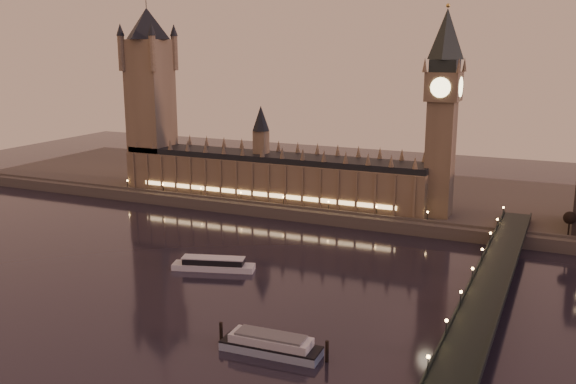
# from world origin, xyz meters

# --- Properties ---
(ground) EXTENTS (700.00, 700.00, 0.00)m
(ground) POSITION_xyz_m (0.00, 0.00, 0.00)
(ground) COLOR black
(ground) RESTS_ON ground
(far_embankment) EXTENTS (560.00, 130.00, 6.00)m
(far_embankment) POSITION_xyz_m (30.00, 165.00, 3.00)
(far_embankment) COLOR #423D35
(far_embankment) RESTS_ON ground
(palace_of_westminster) EXTENTS (180.00, 26.62, 52.00)m
(palace_of_westminster) POSITION_xyz_m (-40.12, 120.99, 21.71)
(palace_of_westminster) COLOR brown
(palace_of_westminster) RESTS_ON ground
(victoria_tower) EXTENTS (31.68, 31.68, 118.00)m
(victoria_tower) POSITION_xyz_m (-120.00, 121.00, 65.79)
(victoria_tower) COLOR brown
(victoria_tower) RESTS_ON ground
(big_ben) EXTENTS (17.68, 17.68, 104.00)m
(big_ben) POSITION_xyz_m (53.99, 120.99, 63.95)
(big_ben) COLOR brown
(big_ben) RESTS_ON ground
(westminster_bridge) EXTENTS (13.20, 260.00, 15.30)m
(westminster_bridge) POSITION_xyz_m (91.61, 0.00, 5.52)
(westminster_bridge) COLOR black
(westminster_bridge) RESTS_ON ground
(bare_tree_0) EXTENTS (5.32, 5.32, 10.81)m
(bare_tree_0) POSITION_xyz_m (114.77, 109.00, 14.04)
(bare_tree_0) COLOR black
(bare_tree_0) RESTS_ON ground
(cruise_boat_a) EXTENTS (34.61, 16.88, 5.43)m
(cruise_boat_a) POSITION_xyz_m (-16.73, 18.27, 2.39)
(cruise_boat_a) COLOR silver
(cruise_boat_a) RESTS_ON ground
(moored_barge) EXTENTS (35.78, 10.07, 6.56)m
(moored_barge) POSITION_xyz_m (36.95, -38.20, 2.77)
(moored_barge) COLOR #8D9FB4
(moored_barge) RESTS_ON ground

